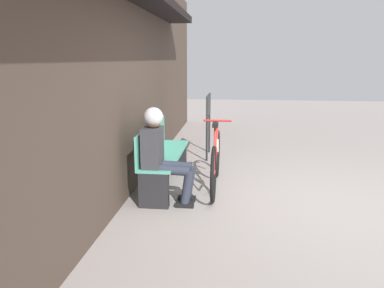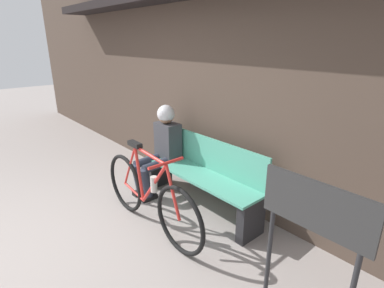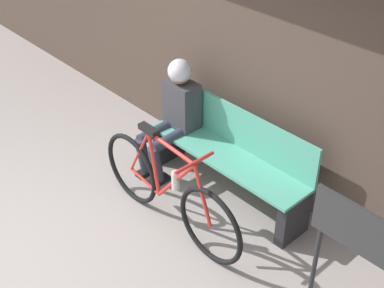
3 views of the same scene
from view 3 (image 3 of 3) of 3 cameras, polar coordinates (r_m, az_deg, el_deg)
The scene contains 6 objects.
ground_plane at distance 4.78m, azimuth -17.32°, elevation -11.91°, with size 24.00×24.00×0.00m, color gray.
storefront_wall at distance 4.99m, azimuth 3.52°, elevation 14.72°, with size 12.00×0.56×3.20m.
park_bench_near at distance 5.02m, azimuth 4.07°, elevation -1.36°, with size 1.73×0.42×0.86m.
bicycle at distance 4.63m, azimuth -2.57°, elevation -5.17°, with size 1.75×0.40×0.95m.
person_seated at distance 5.19m, azimuth -1.95°, elevation 3.70°, with size 0.34×0.63×1.19m.
signboard at distance 3.69m, azimuth 17.68°, elevation -10.33°, with size 0.77×0.04×1.12m.
Camera 3 is at (3.24, -1.10, 3.33)m, focal length 50.00 mm.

